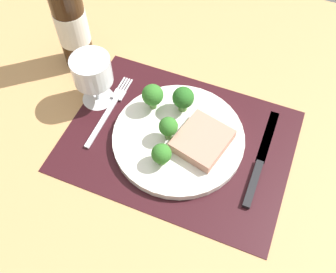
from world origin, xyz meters
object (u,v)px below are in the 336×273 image
Objects in this scene: wine_bottle at (70,20)px; fork at (109,110)px; steak at (202,140)px; plate at (178,138)px; knife at (259,164)px; wine_glass at (92,73)px.

fork is at bearing -40.06° from wine_bottle.
fork is (-20.78, 1.31, -2.48)cm from steak.
plate is 1.12× the size of knife.
steak is 36.77cm from wine_bottle.
plate is 16.26cm from knife.
plate is at bearing -23.04° from wine_bottle.
wine_glass is at bearing 149.05° from fork.
wine_glass is (9.15, -8.70, -3.26)cm from wine_bottle.
plate is 1.35× the size of fork.
steak reaches higher than knife.
plate is 33.00cm from wine_bottle.
wine_bottle is (-28.88, 12.28, 10.20)cm from plate.
plate is 21.22cm from wine_glass.
wine_bottle is at bearing 136.45° from wine_glass.
steak is 0.33× the size of wine_bottle.
knife is (32.20, -0.89, 0.05)cm from fork.
wine_glass reaches higher than plate.
steak is at bearing -4.69° from fork.
steak is at bearing 1.31° from plate.
wine_bottle reaches higher than knife.
plate reaches higher than knife.
wine_glass is at bearing 169.70° from plate.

